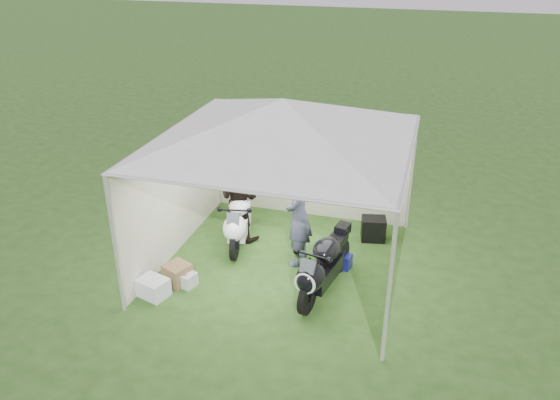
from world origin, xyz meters
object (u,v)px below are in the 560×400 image
Objects in this scene: canopy_tent at (284,124)px; equipment_box at (373,229)px; person_blue_jacket at (299,215)px; crate_1 at (178,274)px; crate_2 at (186,279)px; crate_0 at (153,287)px; crate_3 at (177,277)px; motorcycle_white at (239,219)px; person_dark_jacket at (240,199)px; motorcycle_black at (322,266)px; paddock_stand at (341,261)px.

canopy_tent is 3.03m from equipment_box.
person_blue_jacket reaches higher than crate_1.
crate_2 is at bearing -49.83° from person_blue_jacket.
person_blue_jacket is at bearing 37.61° from crate_2.
crate_2 is (0.37, 0.42, -0.04)m from crate_0.
equipment_box is 1.22× the size of crate_3.
motorcycle_white is 1.69m from crate_3.
canopy_tent is at bearing -138.07° from equipment_box.
person_blue_jacket reaches higher than crate_2.
canopy_tent is 3.46× the size of person_dark_jacket.
crate_2 is at bearing -158.79° from motorcycle_black.
crate_3 is (0.00, -0.03, -0.05)m from crate_1.
crate_1 is at bearing -141.04° from equipment_box.
person_dark_jacket is 1.95m from crate_1.
crate_0 is (-0.76, -1.97, -0.36)m from motorcycle_white.
canopy_tent is at bearing -172.81° from paddock_stand.
crate_0 is 0.56m from crate_2.
equipment_box reaches higher than crate_2.
person_dark_jacket is 1.43m from person_blue_jacket.
crate_0 is 1.25× the size of crate_3.
canopy_tent is 15.29× the size of crate_3.
paddock_stand is 2.84m from crate_3.
crate_2 is (-2.22, -0.41, -0.41)m from motorcycle_black.
motorcycle_white is 2.17m from motorcycle_black.
motorcycle_black is at bearing -42.99° from motorcycle_white.
motorcycle_white is at bearing -160.11° from equipment_box.
person_blue_jacket is 2.70m from crate_0.
motorcycle_white is 4.15× the size of equipment_box.
motorcycle_black is 2.75m from crate_0.
paddock_stand is 1.13m from person_blue_jacket.
motorcycle_white is 1.34m from person_blue_jacket.
equipment_box is at bearing 8.69° from motorcycle_white.
crate_1 reaches higher than crate_2.
crate_0 reaches higher than crate_2.
equipment_box is at bearing 85.02° from motorcycle_black.
canopy_tent reaches higher than person_dark_jacket.
crate_3 is at bearing -140.65° from equipment_box.
person_dark_jacket reaches higher than motorcycle_white.
crate_2 is at bearing -12.67° from crate_1.
crate_0 is at bearing -116.62° from crate_3.
motorcycle_black is 5.98× the size of crate_2.
paddock_stand is 0.91× the size of crate_1.
paddock_stand is 2.25m from person_dark_jacket.
crate_2 is (-1.61, -1.24, -0.83)m from person_blue_jacket.
crate_3 is at bearing -52.58° from person_blue_jacket.
paddock_stand is at bearing 26.42° from crate_3.
paddock_stand is (2.00, -0.28, -0.39)m from motorcycle_white.
crate_2 is at bearing -115.00° from motorcycle_white.
paddock_stand is at bearing 94.94° from person_blue_jacket.
crate_3 is (-0.16, 0.01, 0.01)m from crate_2.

